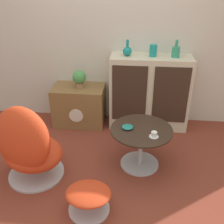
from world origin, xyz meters
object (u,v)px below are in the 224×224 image
at_px(vase_inner_left, 153,51).
at_px(bowl, 128,127).
at_px(vase_inner_right, 176,51).
at_px(potted_plant, 79,78).
at_px(egg_chair, 28,147).
at_px(sideboard, 149,93).
at_px(vase_leftmost, 127,51).
at_px(tv_console, 79,105).
at_px(teacup, 154,135).
at_px(ottoman, 88,196).
at_px(coffee_table, 141,141).

height_order(vase_inner_left, bowl, vase_inner_left).
relative_size(vase_inner_right, potted_plant, 0.89).
distance_m(egg_chair, vase_inner_left, 1.89).
bearing_deg(potted_plant, vase_inner_left, 2.28).
height_order(sideboard, vase_inner_left, vase_inner_left).
height_order(vase_leftmost, vase_inner_right, vase_inner_right).
xyz_separation_m(sideboard, tv_console, (-0.97, -0.03, -0.23)).
bearing_deg(vase_inner_left, vase_inner_right, 0.00).
relative_size(sideboard, bowl, 8.72).
bearing_deg(teacup, egg_chair, -170.91).
height_order(tv_console, egg_chair, egg_chair).
relative_size(sideboard, teacup, 10.86).
bearing_deg(sideboard, tv_console, -177.95).
bearing_deg(bowl, vase_leftmost, 93.99).
height_order(potted_plant, teacup, potted_plant).
bearing_deg(teacup, vase_inner_left, 90.66).
bearing_deg(egg_chair, teacup, 9.09).
relative_size(tv_console, vase_leftmost, 3.52).
height_order(egg_chair, teacup, egg_chair).
bearing_deg(potted_plant, teacup, -46.00).
bearing_deg(egg_chair, ottoman, -28.66).
distance_m(ottoman, bowl, 0.84).
bearing_deg(coffee_table, egg_chair, -163.45).
relative_size(tv_console, coffee_table, 1.06).
xyz_separation_m(tv_console, teacup, (1.00, -1.01, 0.22)).
height_order(coffee_table, bowl, bowl).
bearing_deg(vase_leftmost, tv_console, -176.64).
height_order(vase_inner_left, potted_plant, vase_inner_left).
xyz_separation_m(sideboard, teacup, (0.02, -1.04, -0.01)).
relative_size(egg_chair, teacup, 9.01).
bearing_deg(tv_console, vase_inner_left, 2.25).
distance_m(egg_chair, ottoman, 0.80).
relative_size(egg_chair, ottoman, 2.12).
xyz_separation_m(egg_chair, bowl, (0.98, 0.34, 0.09)).
height_order(vase_leftmost, vase_inner_left, vase_leftmost).
relative_size(sideboard, vase_inner_right, 4.96).
relative_size(ottoman, potted_plant, 1.74).
bearing_deg(coffee_table, ottoman, -123.09).
distance_m(sideboard, vase_leftmost, 0.65).
xyz_separation_m(sideboard, vase_inner_left, (0.01, 0.00, 0.58)).
distance_m(ottoman, vase_inner_left, 1.94).
bearing_deg(sideboard, egg_chair, -134.75).
bearing_deg(vase_inner_left, tv_console, -177.75).
bearing_deg(bowl, ottoman, -113.70).
relative_size(egg_chair, vase_inner_left, 5.84).
bearing_deg(tv_console, bowl, -50.40).
relative_size(sideboard, tv_console, 1.50).
xyz_separation_m(tv_console, vase_inner_right, (1.27, 0.04, 0.80)).
bearing_deg(tv_console, egg_chair, -102.16).
bearing_deg(teacup, coffee_table, 132.49).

